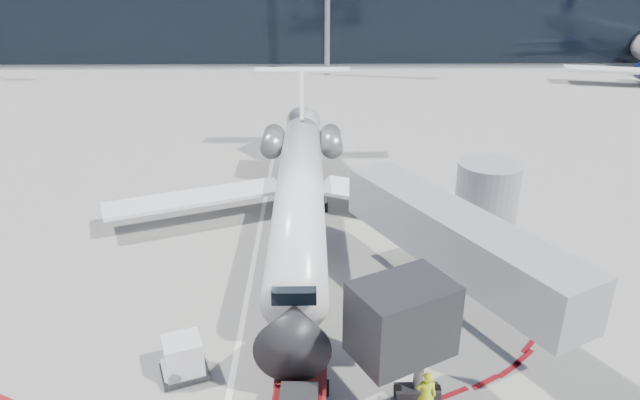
{
  "coord_description": "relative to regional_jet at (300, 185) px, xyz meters",
  "views": [
    {
      "loc": [
        3.04,
        -25.7,
        14.66
      ],
      "look_at": [
        3.42,
        0.69,
        3.09
      ],
      "focal_mm": 32.0,
      "sensor_mm": 36.0,
      "label": 1
    }
  ],
  "objects": [
    {
      "name": "ground",
      "position": [
        -2.33,
        -4.58,
        -2.36
      ],
      "size": [
        260.0,
        260.0,
        0.0
      ],
      "primitive_type": "plane",
      "color": "slate",
      "rests_on": "ground"
    },
    {
      "name": "apron_centerline",
      "position": [
        -2.33,
        -2.58,
        -2.35
      ],
      "size": [
        0.25,
        40.0,
        0.01
      ],
      "primitive_type": "cube",
      "color": "silver",
      "rests_on": "ground"
    },
    {
      "name": "jet_bridge",
      "position": [
        7.46,
        -7.59,
        0.65
      ],
      "size": [
        10.03,
        15.2,
        4.9
      ],
      "color": "gray",
      "rests_on": "ground"
    },
    {
      "name": "regional_jet",
      "position": [
        0.0,
        0.0,
        0.0
      ],
      "size": [
        22.83,
        28.16,
        7.05
      ],
      "color": "white",
      "rests_on": "ground"
    },
    {
      "name": "ramp_worker",
      "position": [
        4.48,
        -15.45,
        -1.39
      ],
      "size": [
        0.74,
        0.52,
        1.94
      ],
      "primitive_type": "imported",
      "rotation": [
        0.0,
        0.0,
        3.06
      ],
      "color": "#D4E518",
      "rests_on": "ground"
    },
    {
      "name": "uld_container",
      "position": [
        -4.13,
        -13.2,
        -1.56
      ],
      "size": [
        2.11,
        1.96,
        1.6
      ],
      "rotation": [
        0.0,
        0.0,
        0.37
      ],
      "color": "black",
      "rests_on": "ground"
    }
  ]
}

